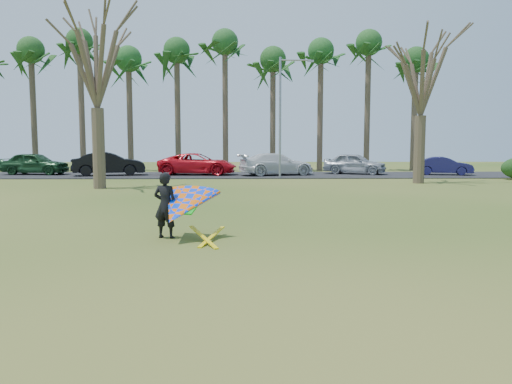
{
  "coord_description": "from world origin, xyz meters",
  "views": [
    {
      "loc": [
        -0.27,
        -11.39,
        2.45
      ],
      "look_at": [
        0.0,
        2.0,
        1.1
      ],
      "focal_mm": 35.0,
      "sensor_mm": 36.0,
      "label": 1
    }
  ],
  "objects_px": {
    "car_2": "(198,164)",
    "kite_flyer": "(180,206)",
    "car_4": "(355,163)",
    "streetlight": "(282,111)",
    "bare_tree_right": "(422,71)",
    "bare_tree_left": "(96,55)",
    "car_0": "(35,163)",
    "car_3": "(277,164)",
    "car_1": "(109,164)",
    "car_5": "(444,166)"
  },
  "relations": [
    {
      "from": "car_2",
      "to": "kite_flyer",
      "type": "xyz_separation_m",
      "value": [
        1.89,
        -24.08,
        0.0
      ]
    },
    {
      "from": "car_4",
      "to": "kite_flyer",
      "type": "bearing_deg",
      "value": -177.18
    },
    {
      "from": "streetlight",
      "to": "kite_flyer",
      "type": "relative_size",
      "value": 3.35
    },
    {
      "from": "bare_tree_left",
      "to": "bare_tree_right",
      "type": "xyz_separation_m",
      "value": [
        18.0,
        3.0,
        -0.35
      ]
    },
    {
      "from": "bare_tree_left",
      "to": "car_1",
      "type": "distance_m",
      "value": 11.42
    },
    {
      "from": "car_0",
      "to": "car_5",
      "type": "height_order",
      "value": "car_0"
    },
    {
      "from": "bare_tree_left",
      "to": "streetlight",
      "type": "height_order",
      "value": "bare_tree_left"
    },
    {
      "from": "bare_tree_left",
      "to": "car_3",
      "type": "bearing_deg",
      "value": 43.76
    },
    {
      "from": "bare_tree_left",
      "to": "car_5",
      "type": "xyz_separation_m",
      "value": [
        22.15,
        9.61,
        -6.2
      ]
    },
    {
      "from": "bare_tree_right",
      "to": "streetlight",
      "type": "xyz_separation_m",
      "value": [
        -7.84,
        4.0,
        -2.1
      ]
    },
    {
      "from": "bare_tree_left",
      "to": "car_2",
      "type": "distance_m",
      "value": 12.49
    },
    {
      "from": "bare_tree_left",
      "to": "kite_flyer",
      "type": "relative_size",
      "value": 4.06
    },
    {
      "from": "car_3",
      "to": "car_5",
      "type": "bearing_deg",
      "value": -105.49
    },
    {
      "from": "bare_tree_left",
      "to": "car_0",
      "type": "height_order",
      "value": "bare_tree_left"
    },
    {
      "from": "streetlight",
      "to": "bare_tree_left",
      "type": "bearing_deg",
      "value": -145.43
    },
    {
      "from": "car_2",
      "to": "kite_flyer",
      "type": "distance_m",
      "value": 24.15
    },
    {
      "from": "bare_tree_right",
      "to": "kite_flyer",
      "type": "relative_size",
      "value": 3.86
    },
    {
      "from": "bare_tree_left",
      "to": "car_4",
      "type": "xyz_separation_m",
      "value": [
        15.87,
        10.72,
        -6.07
      ]
    },
    {
      "from": "car_1",
      "to": "streetlight",
      "type": "bearing_deg",
      "value": -115.13
    },
    {
      "from": "bare_tree_left",
      "to": "kite_flyer",
      "type": "height_order",
      "value": "bare_tree_left"
    },
    {
      "from": "kite_flyer",
      "to": "car_5",
      "type": "bearing_deg",
      "value": 55.76
    },
    {
      "from": "car_0",
      "to": "kite_flyer",
      "type": "distance_m",
      "value": 28.27
    },
    {
      "from": "car_3",
      "to": "streetlight",
      "type": "bearing_deg",
      "value": 169.19
    },
    {
      "from": "car_4",
      "to": "kite_flyer",
      "type": "height_order",
      "value": "kite_flyer"
    },
    {
      "from": "car_4",
      "to": "car_0",
      "type": "bearing_deg",
      "value": 114.67
    },
    {
      "from": "bare_tree_right",
      "to": "car_0",
      "type": "bearing_deg",
      "value": 163.57
    },
    {
      "from": "bare_tree_left",
      "to": "car_4",
      "type": "bearing_deg",
      "value": 34.05
    },
    {
      "from": "car_0",
      "to": "car_3",
      "type": "distance_m",
      "value": 17.78
    },
    {
      "from": "car_0",
      "to": "car_4",
      "type": "relative_size",
      "value": 1.04
    },
    {
      "from": "car_5",
      "to": "car_0",
      "type": "bearing_deg",
      "value": 104.05
    },
    {
      "from": "car_0",
      "to": "car_1",
      "type": "height_order",
      "value": "car_1"
    },
    {
      "from": "streetlight",
      "to": "bare_tree_right",
      "type": "bearing_deg",
      "value": -27.03
    },
    {
      "from": "streetlight",
      "to": "car_1",
      "type": "xyz_separation_m",
      "value": [
        -12.25,
        2.47,
        -3.57
      ]
    },
    {
      "from": "bare_tree_right",
      "to": "car_5",
      "type": "relative_size",
      "value": 2.32
    },
    {
      "from": "streetlight",
      "to": "car_2",
      "type": "relative_size",
      "value": 1.42
    },
    {
      "from": "car_0",
      "to": "bare_tree_right",
      "type": "bearing_deg",
      "value": -99.86
    },
    {
      "from": "bare_tree_left",
      "to": "car_1",
      "type": "bearing_deg",
      "value": 102.42
    },
    {
      "from": "car_1",
      "to": "bare_tree_right",
      "type": "bearing_deg",
      "value": -121.58
    },
    {
      "from": "kite_flyer",
      "to": "car_3",
      "type": "bearing_deg",
      "value": 80.7
    },
    {
      "from": "car_3",
      "to": "car_0",
      "type": "bearing_deg",
      "value": 70.53
    },
    {
      "from": "car_2",
      "to": "car_3",
      "type": "height_order",
      "value": "same"
    },
    {
      "from": "car_5",
      "to": "bare_tree_right",
      "type": "bearing_deg",
      "value": 163.86
    },
    {
      "from": "car_2",
      "to": "car_4",
      "type": "bearing_deg",
      "value": -81.69
    },
    {
      "from": "streetlight",
      "to": "car_5",
      "type": "xyz_separation_m",
      "value": [
        11.99,
        2.61,
        -3.75
      ]
    },
    {
      "from": "bare_tree_left",
      "to": "car_2",
      "type": "bearing_deg",
      "value": 67.42
    },
    {
      "from": "streetlight",
      "to": "car_2",
      "type": "distance_m",
      "value": 7.63
    },
    {
      "from": "car_3",
      "to": "car_4",
      "type": "distance_m",
      "value": 6.05
    },
    {
      "from": "bare_tree_left",
      "to": "car_3",
      "type": "xyz_separation_m",
      "value": [
        9.93,
        9.51,
        -6.07
      ]
    },
    {
      "from": "bare_tree_right",
      "to": "car_0",
      "type": "xyz_separation_m",
      "value": [
        -25.81,
        7.61,
        -5.69
      ]
    },
    {
      "from": "bare_tree_left",
      "to": "car_2",
      "type": "height_order",
      "value": "bare_tree_left"
    }
  ]
}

